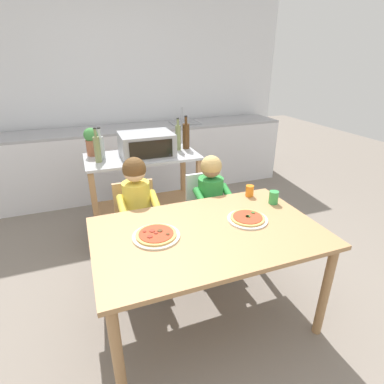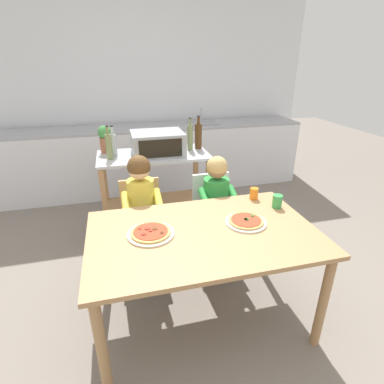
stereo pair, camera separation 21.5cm
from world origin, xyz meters
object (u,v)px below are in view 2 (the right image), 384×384
(bottle_tall_green_wine, at_px, (113,144))
(drinking_cup_green, at_px, (277,201))
(toaster_oven, at_px, (158,143))
(dining_chair_right, at_px, (213,212))
(child_in_green_shirt, at_px, (218,201))
(pizza_plate_white, at_px, (246,221))
(bottle_clear_vinegar, at_px, (190,137))
(potted_herb_plant, at_px, (105,138))
(drinking_cup_orange, at_px, (254,194))
(dining_chair_left, at_px, (142,219))
(bottle_slim_sauce, at_px, (109,146))
(child_in_yellow_shirt, at_px, (142,205))
(pizza_plate_cream, at_px, (151,233))
(kitchen_island_cart, at_px, (155,180))
(bottle_brown_beer, at_px, (198,136))
(dining_table, at_px, (203,243))

(bottle_tall_green_wine, distance_m, drinking_cup_green, 1.67)
(bottle_tall_green_wine, bearing_deg, toaster_oven, -8.62)
(toaster_oven, relative_size, dining_chair_right, 0.63)
(child_in_green_shirt, bearing_deg, drinking_cup_green, -51.48)
(pizza_plate_white, bearing_deg, dining_chair_right, 90.01)
(bottle_clear_vinegar, xyz_separation_m, potted_herb_plant, (-0.86, 0.13, 0.01))
(bottle_tall_green_wine, distance_m, pizza_plate_white, 1.61)
(bottle_tall_green_wine, distance_m, dining_chair_right, 1.19)
(bottle_tall_green_wine, distance_m, drinking_cup_orange, 1.47)
(dining_chair_left, bearing_deg, bottle_clear_vinegar, 48.10)
(bottle_tall_green_wine, distance_m, bottle_clear_vinegar, 0.78)
(bottle_slim_sauce, distance_m, drinking_cup_green, 1.63)
(child_in_yellow_shirt, bearing_deg, child_in_green_shirt, -2.24)
(child_in_green_shirt, relative_size, pizza_plate_cream, 3.36)
(dining_chair_left, height_order, dining_chair_right, same)
(kitchen_island_cart, xyz_separation_m, bottle_slim_sauce, (-0.42, -0.07, 0.42))
(kitchen_island_cart, distance_m, child_in_green_shirt, 0.88)
(child_in_green_shirt, xyz_separation_m, drinking_cup_green, (0.32, -0.40, 0.15))
(kitchen_island_cart, distance_m, bottle_tall_green_wine, 0.56)
(bottle_slim_sauce, bearing_deg, pizza_plate_cream, -79.85)
(bottle_slim_sauce, relative_size, drinking_cup_orange, 3.58)
(bottle_slim_sauce, bearing_deg, bottle_tall_green_wine, 68.80)
(child_in_green_shirt, height_order, drinking_cup_green, child_in_green_shirt)
(bottle_brown_beer, bearing_deg, dining_chair_right, -94.27)
(potted_herb_plant, xyz_separation_m, dining_chair_left, (0.26, -0.79, -0.55))
(bottle_slim_sauce, distance_m, dining_chair_left, 0.79)
(bottle_tall_green_wine, bearing_deg, drinking_cup_orange, -44.37)
(bottle_slim_sauce, xyz_separation_m, pizza_plate_cream, (0.22, -1.24, -0.25))
(child_in_yellow_shirt, height_order, drinking_cup_orange, child_in_yellow_shirt)
(toaster_oven, relative_size, child_in_green_shirt, 0.50)
(toaster_oven, bearing_deg, dining_table, -86.18)
(bottle_slim_sauce, height_order, pizza_plate_white, bottle_slim_sauce)
(dining_chair_right, distance_m, pizza_plate_cream, 0.97)
(kitchen_island_cart, bearing_deg, dining_table, -84.32)
(bottle_brown_beer, xyz_separation_m, pizza_plate_white, (-0.05, -1.40, -0.26))
(child_in_yellow_shirt, relative_size, drinking_cup_orange, 11.73)
(bottle_slim_sauce, distance_m, dining_chair_right, 1.16)
(kitchen_island_cart, height_order, pizza_plate_white, kitchen_island_cart)
(kitchen_island_cart, height_order, potted_herb_plant, potted_herb_plant)
(kitchen_island_cart, distance_m, potted_herb_plant, 0.66)
(bottle_slim_sauce, relative_size, dining_chair_left, 0.40)
(potted_herb_plant, bearing_deg, child_in_yellow_shirt, -74.34)
(bottle_brown_beer, distance_m, potted_herb_plant, 0.96)
(toaster_oven, height_order, bottle_tall_green_wine, bottle_tall_green_wine)
(potted_herb_plant, xyz_separation_m, dining_chair_right, (0.90, -0.82, -0.55))
(dining_chair_right, height_order, drinking_cup_orange, drinking_cup_orange)
(kitchen_island_cart, distance_m, bottle_clear_vinegar, 0.59)
(dining_chair_left, bearing_deg, child_in_yellow_shirt, -90.00)
(bottle_clear_vinegar, relative_size, pizza_plate_white, 1.21)
(bottle_brown_beer, bearing_deg, drinking_cup_orange, -81.27)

